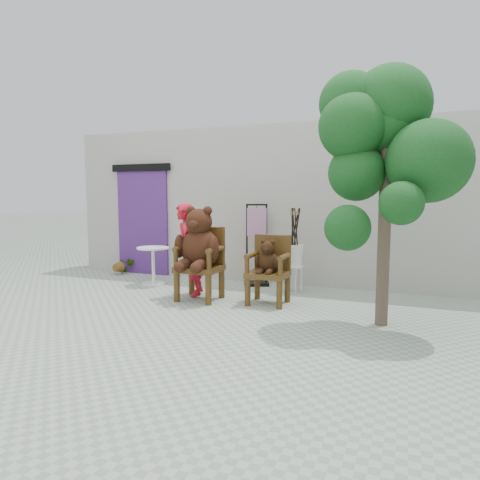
{
  "coord_description": "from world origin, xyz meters",
  "views": [
    {
      "loc": [
        2.23,
        -5.12,
        1.66
      ],
      "look_at": [
        -0.28,
        1.29,
        0.95
      ],
      "focal_mm": 32.0,
      "sensor_mm": 36.0,
      "label": 1
    }
  ],
  "objects_px": {
    "person": "(189,250)",
    "stool_bucket": "(295,255)",
    "chair_small": "(269,264)",
    "display_stand": "(257,254)",
    "tree": "(386,137)",
    "chair_big": "(199,248)",
    "cafe_table": "(153,261)"
  },
  "relations": [
    {
      "from": "chair_big",
      "to": "stool_bucket",
      "type": "bearing_deg",
      "value": 41.96
    },
    {
      "from": "chair_big",
      "to": "cafe_table",
      "type": "xyz_separation_m",
      "value": [
        -1.35,
        0.75,
        -0.4
      ]
    },
    {
      "from": "stool_bucket",
      "to": "tree",
      "type": "relative_size",
      "value": 0.44
    },
    {
      "from": "chair_small",
      "to": "display_stand",
      "type": "xyz_separation_m",
      "value": [
        -0.62,
        1.21,
        -0.03
      ]
    },
    {
      "from": "chair_big",
      "to": "tree",
      "type": "relative_size",
      "value": 0.45
    },
    {
      "from": "display_stand",
      "to": "tree",
      "type": "height_order",
      "value": "tree"
    },
    {
      "from": "stool_bucket",
      "to": "tree",
      "type": "height_order",
      "value": "tree"
    },
    {
      "from": "cafe_table",
      "to": "person",
      "type": "bearing_deg",
      "value": -27.35
    },
    {
      "from": "person",
      "to": "tree",
      "type": "relative_size",
      "value": 0.46
    },
    {
      "from": "tree",
      "to": "chair_small",
      "type": "bearing_deg",
      "value": 163.4
    },
    {
      "from": "cafe_table",
      "to": "display_stand",
      "type": "bearing_deg",
      "value": 19.35
    },
    {
      "from": "chair_small",
      "to": "display_stand",
      "type": "height_order",
      "value": "display_stand"
    },
    {
      "from": "chair_small",
      "to": "display_stand",
      "type": "relative_size",
      "value": 0.69
    },
    {
      "from": "cafe_table",
      "to": "tree",
      "type": "relative_size",
      "value": 0.21
    },
    {
      "from": "chair_small",
      "to": "chair_big",
      "type": "bearing_deg",
      "value": -170.51
    },
    {
      "from": "chair_small",
      "to": "tree",
      "type": "xyz_separation_m",
      "value": [
        1.68,
        -0.5,
        1.78
      ]
    },
    {
      "from": "stool_bucket",
      "to": "chair_small",
      "type": "bearing_deg",
      "value": -99.93
    },
    {
      "from": "cafe_table",
      "to": "stool_bucket",
      "type": "xyz_separation_m",
      "value": [
        2.62,
        0.38,
        0.2
      ]
    },
    {
      "from": "display_stand",
      "to": "tree",
      "type": "distance_m",
      "value": 3.39
    },
    {
      "from": "person",
      "to": "chair_small",
      "type": "bearing_deg",
      "value": 67.11
    },
    {
      "from": "chair_big",
      "to": "tree",
      "type": "xyz_separation_m",
      "value": [
        2.78,
        -0.32,
        1.56
      ]
    },
    {
      "from": "person",
      "to": "stool_bucket",
      "type": "relative_size",
      "value": 1.06
    },
    {
      "from": "chair_small",
      "to": "stool_bucket",
      "type": "height_order",
      "value": "stool_bucket"
    },
    {
      "from": "display_stand",
      "to": "stool_bucket",
      "type": "height_order",
      "value": "display_stand"
    },
    {
      "from": "chair_small",
      "to": "stool_bucket",
      "type": "bearing_deg",
      "value": 80.07
    },
    {
      "from": "cafe_table",
      "to": "stool_bucket",
      "type": "height_order",
      "value": "stool_bucket"
    },
    {
      "from": "chair_small",
      "to": "stool_bucket",
      "type": "xyz_separation_m",
      "value": [
        0.17,
        0.96,
        0.03
      ]
    },
    {
      "from": "chair_small",
      "to": "tree",
      "type": "bearing_deg",
      "value": -16.6
    },
    {
      "from": "person",
      "to": "stool_bucket",
      "type": "distance_m",
      "value": 1.82
    },
    {
      "from": "display_stand",
      "to": "stool_bucket",
      "type": "distance_m",
      "value": 0.83
    },
    {
      "from": "chair_big",
      "to": "person",
      "type": "relative_size",
      "value": 0.98
    },
    {
      "from": "chair_small",
      "to": "cafe_table",
      "type": "distance_m",
      "value": 2.53
    }
  ]
}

